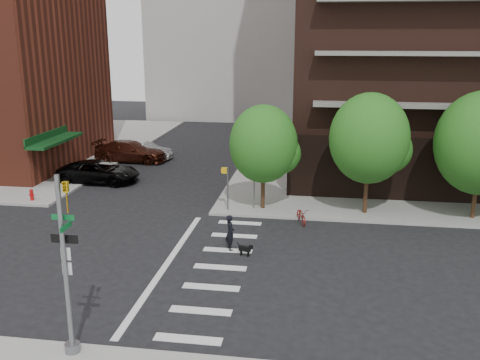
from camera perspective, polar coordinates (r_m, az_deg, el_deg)
The scene contains 13 objects.
ground at distance 25.24m, azimuth -8.92°, elevation -8.78°, with size 120.00×120.00×0.00m, color black.
crosswalk at distance 24.69m, azimuth -3.96°, elevation -9.16°, with size 3.85×13.00×0.01m.
tree_a at distance 31.21m, azimuth 2.51°, elevation 3.86°, with size 4.00×4.00×5.90m.
tree_b at distance 31.07m, azimuth 13.62°, elevation 4.33°, with size 4.50×4.50×6.65m.
traffic_signal at distance 17.99m, azimuth -17.94°, elevation -10.15°, with size 0.90×0.75×6.00m.
pedestrian_signal at distance 31.38m, azimuth -0.71°, elevation -0.18°, with size 2.18×0.67×2.60m.
fire_hydrant at distance 35.93m, azimuth -21.35°, elevation -1.41°, with size 0.24×0.24×0.73m.
parked_car_black at distance 39.27m, azimuth -14.80°, elevation 0.86°, with size 5.70×2.63×1.58m, color black.
parked_car_maroon at distance 45.21m, azimuth -11.55°, elevation 3.01°, with size 5.99×2.44×1.74m, color #3C180F.
parked_car_silver at distance 45.88m, azimuth -9.86°, elevation 3.05°, with size 4.23×1.47×1.39m, color #A7A9AD.
scooter at distance 30.05m, azimuth 6.56°, elevation -3.76°, with size 0.61×1.75×0.92m, color maroon.
dog_walker at distance 26.12m, azimuth -1.06°, elevation -5.62°, with size 0.43×0.65×1.79m, color black.
dog at distance 25.58m, azimuth 0.59°, elevation -7.34°, with size 0.70×0.33×0.59m.
Camera 1 is at (7.24, -21.93, 10.18)m, focal length 40.00 mm.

